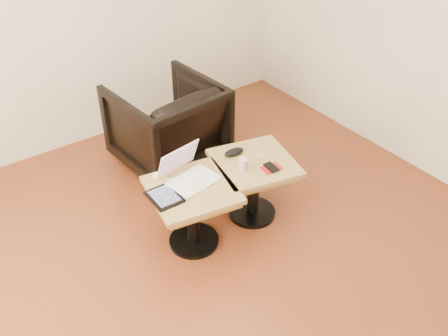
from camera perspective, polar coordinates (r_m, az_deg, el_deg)
room_shell at (r=2.49m, az=-1.43°, el=6.50°), size 4.52×4.52×2.71m
side_table_left at (r=3.43m, az=-3.64°, el=-3.92°), size 0.64×0.64×0.50m
side_table_right at (r=3.67m, az=3.42°, el=-0.80°), size 0.67×0.67×0.50m
laptop at (r=3.40m, az=-4.09°, el=-0.67°), size 0.37×0.35×0.23m
tablet at (r=3.28m, az=-6.84°, el=-3.28°), size 0.19×0.24×0.02m
charging_adapter at (r=3.47m, az=-7.77°, el=-0.84°), size 0.06×0.06×0.02m
glasses_case at (r=3.65m, az=1.15°, el=1.83°), size 0.16×0.08×0.05m
striped_cup at (r=3.49m, az=2.17°, el=0.43°), size 0.10×0.10×0.09m
earbuds_tangle at (r=3.66m, az=4.15°, el=1.50°), size 0.07×0.05×0.01m
phone_on_sleeve at (r=3.53m, az=5.42°, el=0.03°), size 0.14×0.12×0.02m
armchair at (r=4.29m, az=-6.50°, el=4.93°), size 0.88×0.90×0.76m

